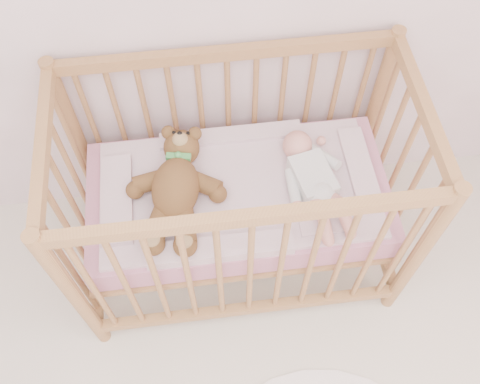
{
  "coord_description": "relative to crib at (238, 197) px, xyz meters",
  "views": [
    {
      "loc": [
        0.12,
        0.48,
        2.38
      ],
      "look_at": [
        0.25,
        1.55,
        0.62
      ],
      "focal_mm": 40.0,
      "sensor_mm": 36.0,
      "label": 1
    }
  ],
  "objects": [
    {
      "name": "crib",
      "position": [
        0.0,
        0.0,
        0.0
      ],
      "size": [
        1.36,
        0.76,
        1.0
      ],
      "primitive_type": null,
      "color": "tan",
      "rests_on": "floor"
    },
    {
      "name": "mattress",
      "position": [
        0.0,
        0.0,
        -0.01
      ],
      "size": [
        1.22,
        0.62,
        0.13
      ],
      "primitive_type": "cube",
      "color": "pink",
      "rests_on": "crib"
    },
    {
      "name": "blanket",
      "position": [
        0.0,
        0.0,
        0.06
      ],
      "size": [
        1.1,
        0.58,
        0.06
      ],
      "primitive_type": null,
      "color": "pink",
      "rests_on": "mattress"
    },
    {
      "name": "baby",
      "position": [
        0.29,
        -0.02,
        0.14
      ],
      "size": [
        0.37,
        0.58,
        0.13
      ],
      "primitive_type": null,
      "rotation": [
        0.0,
        0.0,
        0.21
      ],
      "color": "silver",
      "rests_on": "blanket"
    },
    {
      "name": "teddy_bear",
      "position": [
        -0.24,
        -0.02,
        0.15
      ],
      "size": [
        0.5,
        0.64,
        0.16
      ],
      "primitive_type": null,
      "rotation": [
        0.0,
        0.0,
        -0.18
      ],
      "color": "brown",
      "rests_on": "blanket"
    }
  ]
}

